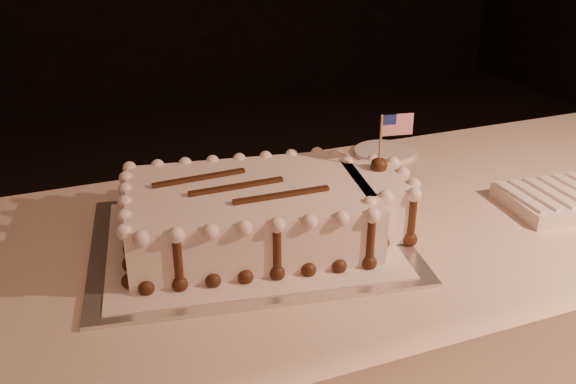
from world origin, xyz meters
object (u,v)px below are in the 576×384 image
object	(u,v)px
cake_board	(250,240)
napkin_stack	(562,199)
side_plate	(384,152)
banquet_table	(315,377)
sheet_cake	(265,211)

from	to	relation	value
cake_board	napkin_stack	xyz separation A→B (m)	(0.67, -0.10, 0.01)
side_plate	napkin_stack	bearing A→B (deg)	-62.85
banquet_table	cake_board	distance (m)	0.41
cake_board	sheet_cake	bearing A→B (deg)	0.14
cake_board	side_plate	size ratio (longest dim) A/B	3.87
sheet_cake	napkin_stack	bearing A→B (deg)	-8.09
banquet_table	napkin_stack	world-z (taller)	napkin_stack
sheet_cake	side_plate	world-z (taller)	sheet_cake
banquet_table	napkin_stack	size ratio (longest dim) A/B	9.33
napkin_stack	side_plate	world-z (taller)	napkin_stack
sheet_cake	napkin_stack	size ratio (longest dim) A/B	2.28
side_plate	cake_board	bearing A→B (deg)	-146.82
sheet_cake	napkin_stack	distance (m)	0.65
cake_board	napkin_stack	world-z (taller)	napkin_stack
sheet_cake	cake_board	bearing A→B (deg)	170.53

